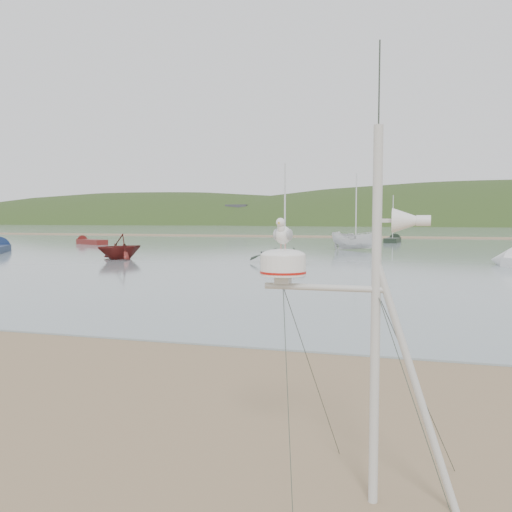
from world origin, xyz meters
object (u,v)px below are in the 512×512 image
(mast_rig, at_px, (368,396))
(boat_dark, at_px, (285,225))
(boat_white, at_px, (356,224))
(dinghy_red_far, at_px, (86,242))
(sailboat_dark_mid, at_px, (394,240))
(boat_red, at_px, (120,235))

(mast_rig, xyz_separation_m, boat_dark, (-6.79, 25.71, 1.27))
(boat_white, bearing_deg, mast_rig, -159.72)
(dinghy_red_far, relative_size, sailboat_dark_mid, 0.93)
(boat_red, xyz_separation_m, sailboat_dark_mid, (16.19, 31.10, -1.30))
(boat_dark, xyz_separation_m, boat_red, (-11.01, 0.32, -0.70))
(boat_dark, bearing_deg, dinghy_red_far, 106.90)
(boat_red, relative_size, boat_white, 0.73)
(boat_red, relative_size, sailboat_dark_mid, 0.55)
(mast_rig, relative_size, dinghy_red_far, 0.82)
(boat_white, distance_m, sailboat_dark_mid, 17.27)
(boat_dark, relative_size, sailboat_dark_mid, 0.80)
(boat_dark, distance_m, dinghy_red_far, 30.82)
(sailboat_dark_mid, bearing_deg, mast_rig, -88.38)
(boat_red, relative_size, dinghy_red_far, 0.60)
(mast_rig, bearing_deg, dinghy_red_far, 126.30)
(mast_rig, height_order, boat_dark, boat_dark)
(boat_dark, height_order, boat_white, boat_dark)
(mast_rig, height_order, sailboat_dark_mid, sailboat_dark_mid)
(sailboat_dark_mid, bearing_deg, dinghy_red_far, -155.70)
(boat_dark, bearing_deg, mast_rig, -113.07)
(mast_rig, bearing_deg, sailboat_dark_mid, 91.62)
(boat_white, height_order, dinghy_red_far, boat_white)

